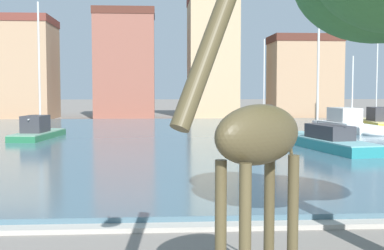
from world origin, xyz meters
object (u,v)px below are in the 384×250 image
object	(u,v)px
sailboat_green	(40,133)
giraffe_statue	(252,142)
sailboat_white	(351,126)
sailboat_yellow	(376,121)
sailboat_teal	(317,142)
sailboat_red	(264,120)

from	to	relation	value
sailboat_green	giraffe_statue	bearing A→B (deg)	-71.26
giraffe_statue	sailboat_white	size ratio (longest dim) A/B	0.54
sailboat_white	sailboat_green	bearing A→B (deg)	-168.77
sailboat_yellow	sailboat_green	size ratio (longest dim) A/B	1.08
sailboat_green	sailboat_white	distance (m)	22.01
sailboat_yellow	sailboat_teal	size ratio (longest dim) A/B	0.96
sailboat_yellow	sailboat_red	bearing A→B (deg)	179.51
giraffe_statue	sailboat_yellow	size ratio (longest dim) A/B	0.54
giraffe_statue	sailboat_red	bearing A→B (deg)	78.05
sailboat_yellow	sailboat_green	xyz separation A→B (m)	(-26.20, -10.53, 0.00)
sailboat_green	sailboat_yellow	bearing A→B (deg)	21.89
sailboat_yellow	sailboat_red	world-z (taller)	sailboat_yellow
sailboat_white	sailboat_teal	distance (m)	11.82
giraffe_statue	sailboat_teal	world-z (taller)	sailboat_teal
sailboat_yellow	sailboat_white	bearing A→B (deg)	-126.46
sailboat_red	sailboat_green	bearing A→B (deg)	-147.07
sailboat_yellow	sailboat_teal	xyz separation A→B (m)	(-10.39, -16.55, -0.04)
sailboat_yellow	sailboat_white	xyz separation A→B (m)	(-4.61, -6.24, 0.02)
sailboat_red	sailboat_teal	distance (m)	16.65
sailboat_green	sailboat_teal	xyz separation A→B (m)	(15.81, -6.03, -0.04)
sailboat_yellow	sailboat_red	distance (m)	9.82
giraffe_statue	sailboat_yellow	world-z (taller)	sailboat_yellow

